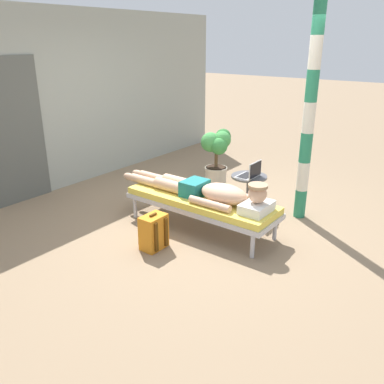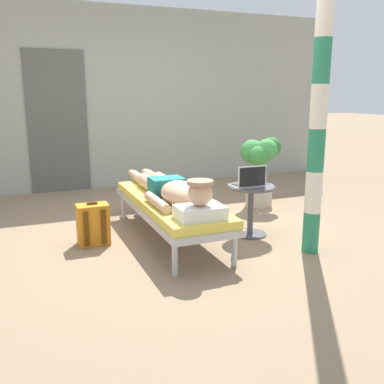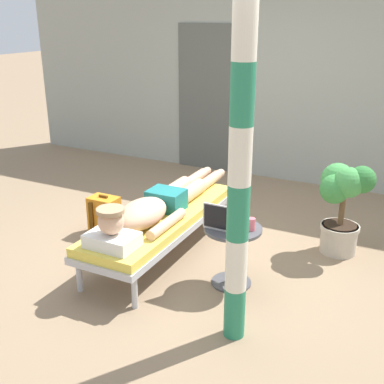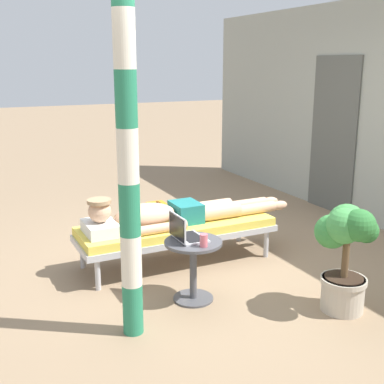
{
  "view_description": "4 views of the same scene",
  "coord_description": "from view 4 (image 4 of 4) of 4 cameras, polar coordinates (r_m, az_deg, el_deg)",
  "views": [
    {
      "loc": [
        -4.01,
        -2.91,
        2.25
      ],
      "look_at": [
        -0.41,
        -0.19,
        0.54
      ],
      "focal_mm": 38.06,
      "sensor_mm": 36.0,
      "label": 1
    },
    {
      "loc": [
        -1.6,
        -4.17,
        1.46
      ],
      "look_at": [
        0.02,
        -0.17,
        0.46
      ],
      "focal_mm": 40.62,
      "sensor_mm": 36.0,
      "label": 2
    },
    {
      "loc": [
        1.88,
        -3.72,
        2.17
      ],
      "look_at": [
        0.0,
        -0.0,
        0.6
      ],
      "focal_mm": 44.78,
      "sensor_mm": 36.0,
      "label": 3
    },
    {
      "loc": [
        4.05,
        -2.11,
        1.94
      ],
      "look_at": [
        -0.47,
        0.1,
        0.64
      ],
      "focal_mm": 46.69,
      "sensor_mm": 36.0,
      "label": 4
    }
  ],
  "objects": [
    {
      "name": "ground_plane",
      "position": [
        4.96,
        1.35,
        -8.53
      ],
      "size": [
        40.0,
        40.0,
        0.0
      ],
      "primitive_type": "plane",
      "color": "#8C7256"
    },
    {
      "name": "house_door_panel",
      "position": [
        6.88,
        15.85,
        6.25
      ],
      "size": [
        0.84,
        0.03,
        2.04
      ],
      "primitive_type": "cube",
      "color": "#545651",
      "rests_on": "ground"
    },
    {
      "name": "lounge_chair",
      "position": [
        4.95,
        -1.75,
        -4.3
      ],
      "size": [
        0.64,
        1.97,
        0.42
      ],
      "color": "#B7B7BC",
      "rests_on": "ground"
    },
    {
      "name": "person_reclining",
      "position": [
        4.86,
        -2.83,
        -2.53
      ],
      "size": [
        0.53,
        2.17,
        0.33
      ],
      "color": "white",
      "rests_on": "lounge_chair"
    },
    {
      "name": "side_table",
      "position": [
        4.18,
        0.15,
        -7.78
      ],
      "size": [
        0.48,
        0.48,
        0.52
      ],
      "color": "#4C4C51",
      "rests_on": "ground"
    },
    {
      "name": "laptop",
      "position": [
        4.13,
        -0.86,
        -4.72
      ],
      "size": [
        0.31,
        0.24,
        0.23
      ],
      "color": "silver",
      "rests_on": "side_table"
    },
    {
      "name": "drink_glass",
      "position": [
        3.99,
        1.35,
        -5.56
      ],
      "size": [
        0.06,
        0.06,
        0.1
      ],
      "primitive_type": "cylinder",
      "color": "#D86672",
      "rests_on": "side_table"
    },
    {
      "name": "backpack",
      "position": [
        5.7,
        -3.75,
        -3.36
      ],
      "size": [
        0.3,
        0.26,
        0.42
      ],
      "color": "orange",
      "rests_on": "ground"
    },
    {
      "name": "potted_plant",
      "position": [
        4.12,
        17.14,
        -5.9
      ],
      "size": [
        0.5,
        0.52,
        0.89
      ],
      "color": "#BFB29E",
      "rests_on": "ground"
    },
    {
      "name": "porch_post",
      "position": [
        3.42,
        -7.34,
        4.13
      ],
      "size": [
        0.15,
        0.15,
        2.67
      ],
      "color": "#267F59",
      "rests_on": "ground"
    }
  ]
}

